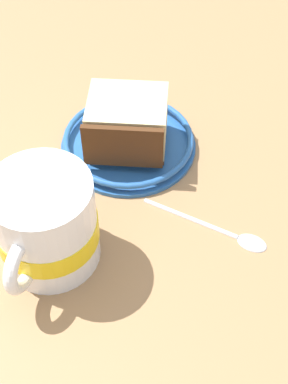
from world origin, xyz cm
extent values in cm
cube|color=#936D47|center=(0.00, 0.00, -1.57)|extent=(131.69, 131.69, 3.14)
cylinder|color=#26599E|center=(-6.35, 4.01, 0.49)|extent=(15.20, 15.20, 0.98)
torus|color=#26599E|center=(-6.35, 4.01, 1.31)|extent=(14.65, 14.65, 0.67)
cube|color=#472814|center=(-6.35, 4.01, 1.28)|extent=(10.07, 9.12, 0.60)
cube|color=beige|center=(-6.35, 4.01, 4.19)|extent=(10.07, 9.12, 5.22)
cube|color=#472814|center=(-5.22, 0.41, 4.19)|extent=(8.17, 3.08, 5.22)
cylinder|color=white|center=(-7.60, -11.99, 4.88)|extent=(9.24, 9.24, 9.76)
cylinder|color=yellow|center=(-7.60, -11.99, 4.03)|extent=(9.42, 9.42, 2.39)
cylinder|color=brown|center=(-7.60, -11.99, 7.63)|extent=(8.13, 8.13, 0.40)
torus|color=white|center=(-7.35, -16.60, 4.88)|extent=(1.49, 5.54, 5.49)
ellipsoid|color=silver|center=(10.01, -3.80, 0.40)|extent=(3.19, 2.29, 0.80)
cylinder|color=silver|center=(3.39, -3.13, 0.25)|extent=(10.32, 1.54, 0.50)
camera|label=1|loc=(11.52, -36.37, 44.18)|focal=51.31mm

